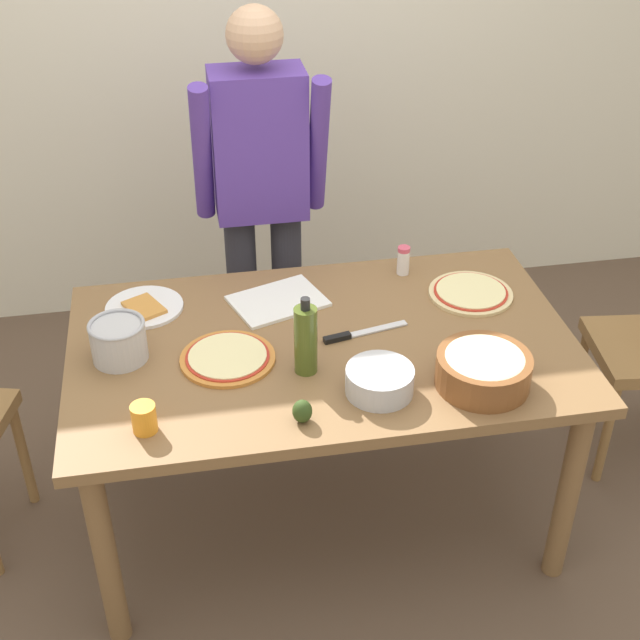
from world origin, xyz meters
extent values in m
plane|color=brown|center=(0.00, 0.00, 0.00)|extent=(8.00, 8.00, 0.00)
cube|color=silver|center=(0.00, 1.60, 1.30)|extent=(5.60, 0.10, 2.60)
cube|color=brown|center=(0.00, 0.00, 0.74)|extent=(1.60, 0.96, 0.04)
cylinder|color=brown|center=(-0.72, -0.40, 0.36)|extent=(0.07, 0.07, 0.72)
cylinder|color=brown|center=(0.72, -0.40, 0.36)|extent=(0.07, 0.07, 0.72)
cylinder|color=brown|center=(-0.72, 0.40, 0.36)|extent=(0.07, 0.07, 0.72)
cylinder|color=brown|center=(0.72, 0.40, 0.36)|extent=(0.07, 0.07, 0.72)
cylinder|color=#2D2D38|center=(-0.19, 0.76, 0.42)|extent=(0.12, 0.12, 0.85)
cylinder|color=#2D2D38|center=(-0.01, 0.76, 0.42)|extent=(0.12, 0.12, 0.85)
cube|color=#56389E|center=(-0.10, 0.76, 1.12)|extent=(0.34, 0.20, 0.55)
cylinder|color=#56389E|center=(-0.31, 0.71, 1.12)|extent=(0.07, 0.21, 0.55)
cylinder|color=#56389E|center=(0.11, 0.71, 1.12)|extent=(0.07, 0.21, 0.55)
sphere|color=tan|center=(-0.10, 0.76, 1.52)|extent=(0.20, 0.20, 0.20)
cylinder|color=olive|center=(-1.04, 0.25, 0.23)|extent=(0.04, 0.04, 0.45)
cylinder|color=olive|center=(1.10, 0.32, 0.23)|extent=(0.04, 0.04, 0.45)
cylinder|color=olive|center=(1.06, -0.02, 0.23)|extent=(0.04, 0.04, 0.45)
cylinder|color=beige|center=(0.55, 0.18, 0.77)|extent=(0.29, 0.29, 0.01)
cylinder|color=#B22D1E|center=(0.55, 0.18, 0.77)|extent=(0.25, 0.25, 0.00)
cylinder|color=beige|center=(0.55, 0.18, 0.78)|extent=(0.24, 0.24, 0.00)
cylinder|color=#C67A33|center=(-0.31, -0.04, 0.77)|extent=(0.29, 0.29, 0.01)
cylinder|color=#B22D1E|center=(-0.31, -0.04, 0.77)|extent=(0.26, 0.26, 0.00)
cylinder|color=beige|center=(-0.31, -0.04, 0.78)|extent=(0.24, 0.24, 0.00)
cylinder|color=white|center=(-0.55, 0.30, 0.77)|extent=(0.26, 0.26, 0.01)
cube|color=#CC8438|center=(-0.55, 0.28, 0.78)|extent=(0.15, 0.17, 0.01)
cylinder|color=brown|center=(0.42, -0.30, 0.81)|extent=(0.28, 0.28, 0.10)
ellipsoid|color=beige|center=(0.42, -0.30, 0.85)|extent=(0.25, 0.25, 0.05)
cylinder|color=#B7B7BC|center=(0.12, -0.28, 0.80)|extent=(0.20, 0.20, 0.08)
cylinder|color=#47561E|center=(-0.08, -0.14, 0.87)|extent=(0.07, 0.07, 0.22)
cylinder|color=black|center=(-0.08, -0.14, 1.00)|extent=(0.03, 0.03, 0.04)
cylinder|color=#B7B7BC|center=(-0.63, 0.03, 0.82)|extent=(0.17, 0.17, 0.12)
torus|color=#A5A5AD|center=(-0.63, 0.03, 0.88)|extent=(0.17, 0.17, 0.01)
cylinder|color=orange|center=(-0.56, -0.33, 0.80)|extent=(0.07, 0.07, 0.08)
cylinder|color=white|center=(0.36, 0.37, 0.81)|extent=(0.04, 0.04, 0.09)
cylinder|color=#D84C66|center=(0.36, 0.37, 0.86)|extent=(0.04, 0.04, 0.02)
cube|color=white|center=(-0.11, 0.25, 0.77)|extent=(0.36, 0.31, 0.01)
cube|color=silver|center=(0.18, 0.03, 0.76)|extent=(0.22, 0.07, 0.01)
cube|color=black|center=(0.05, 0.00, 0.77)|extent=(0.09, 0.04, 0.02)
ellipsoid|color=#2D4219|center=(-0.13, -0.37, 0.80)|extent=(0.06, 0.06, 0.07)
camera|label=1|loc=(-0.41, -2.21, 2.34)|focal=48.61mm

